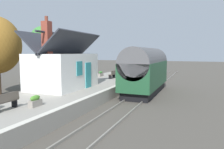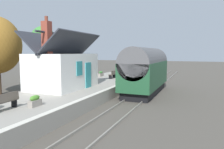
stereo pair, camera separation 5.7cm
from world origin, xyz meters
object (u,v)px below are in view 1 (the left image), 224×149
object	(u,v)px
bench_by_lamp	(113,74)
bench_mid_platform	(128,70)
station_building	(63,69)
tree_mid_background	(43,41)
train	(146,70)
station_sign_board	(134,67)
lamp_post_platform	(133,58)
bench_platform_end	(7,101)
planter_bench_left	(84,78)
planter_bench_right	(101,74)
planter_corner_building	(35,101)
tree_behind_building	(73,45)

from	to	relation	value
bench_by_lamp	bench_mid_platform	xyz separation A→B (m)	(5.58, 0.03, 0.00)
station_building	tree_mid_background	size ratio (longest dim) A/B	0.84
train	station_building	world-z (taller)	station_building
station_sign_board	lamp_post_platform	bearing A→B (deg)	-168.38
bench_by_lamp	bench_platform_end	size ratio (longest dim) A/B	1.00
planter_bench_left	station_sign_board	xyz separation A→B (m)	(6.07, -3.53, 0.85)
bench_by_lamp	tree_mid_background	world-z (taller)	tree_mid_background
station_sign_board	tree_mid_background	world-z (taller)	tree_mid_background
bench_by_lamp	station_sign_board	distance (m)	3.55
planter_bench_right	tree_mid_background	xyz separation A→B (m)	(-1.38, 7.56, 4.03)
planter_corner_building	bench_platform_end	bearing A→B (deg)	143.49
train	bench_mid_platform	size ratio (longest dim) A/B	6.33
planter_bench_right	tree_behind_building	xyz separation A→B (m)	(6.23, 7.95, 3.89)
train	bench_platform_end	distance (m)	12.74
bench_platform_end	station_sign_board	size ratio (longest dim) A/B	0.90
bench_by_lamp	planter_bench_left	xyz separation A→B (m)	(-2.97, 1.96, -0.14)
station_building	lamp_post_platform	bearing A→B (deg)	-19.72
lamp_post_platform	tree_mid_background	distance (m)	11.88
planter_bench_left	planter_bench_right	bearing A→B (deg)	2.49
tree_mid_background	bench_platform_end	bearing A→B (deg)	-145.88
train	planter_corner_building	bearing A→B (deg)	161.93
lamp_post_platform	planter_corner_building	bearing A→B (deg)	175.85
station_building	tree_mid_background	world-z (taller)	tree_mid_background
train	bench_by_lamp	distance (m)	5.04
train	lamp_post_platform	size ratio (longest dim) A/B	2.73
bench_platform_end	planter_corner_building	size ratio (longest dim) A/B	1.83
train	bench_mid_platform	xyz separation A→B (m)	(7.96, 4.40, -0.80)
station_building	bench_by_lamp	xyz separation A→B (m)	(7.54, -1.34, -1.09)
lamp_post_platform	station_sign_board	world-z (taller)	lamp_post_platform
lamp_post_platform	tree_mid_background	size ratio (longest dim) A/B	0.46
tree_mid_background	planter_bench_left	bearing A→B (deg)	-111.07
station_building	planter_bench_right	world-z (taller)	station_building
station_sign_board	tree_behind_building	size ratio (longest dim) A/B	0.22
train	lamp_post_platform	bearing A→B (deg)	32.40
bench_platform_end	planter_corner_building	xyz separation A→B (m)	(1.12, -0.83, -0.18)
bench_platform_end	planter_bench_left	world-z (taller)	bench_platform_end
bench_mid_platform	station_sign_board	world-z (taller)	station_sign_board
bench_platform_end	planter_corner_building	distance (m)	1.41
train	station_building	xyz separation A→B (m)	(-5.16, 5.71, 0.28)
lamp_post_platform	tree_mid_background	xyz separation A→B (m)	(-1.49, 11.61, 2.02)
planter_bench_right	tree_mid_background	world-z (taller)	tree_mid_background
bench_platform_end	station_sign_board	bearing A→B (deg)	-5.14
tree_mid_background	lamp_post_platform	bearing A→B (deg)	-82.70
tree_mid_background	station_sign_board	bearing A→B (deg)	-74.69
planter_bench_left	train	bearing A→B (deg)	-84.69
planter_bench_left	tree_behind_building	bearing A→B (deg)	37.54
bench_platform_end	planter_bench_right	world-z (taller)	bench_platform_end
bench_platform_end	lamp_post_platform	bearing A→B (deg)	-6.83
planter_bench_left	tree_behind_building	xyz separation A→B (m)	(10.59, 8.14, 3.86)
station_building	planter_corner_building	xyz separation A→B (m)	(-5.67, -2.18, -1.27)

